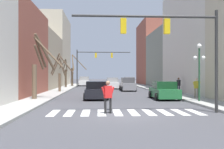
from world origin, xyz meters
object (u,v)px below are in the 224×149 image
car_driving_toward_lane (128,85)px  street_tree_right_far (65,74)px  car_parked_left_far (164,91)px  pedestrian_on_right_sidewalk (108,94)px  car_driving_away_lane (112,83)px  car_parked_left_near (84,81)px  traffic_signal_far (94,59)px  traffic_signal_near (172,36)px  street_tree_left_far (39,67)px  car_at_intersection (96,91)px  street_tree_right_mid (73,72)px  street_tree_right_near (60,73)px  pedestrian_near_right_corner (197,86)px  pedestrian_waiting_at_curb (179,84)px  car_parked_right_far (129,82)px  street_lamp_right_corner (199,60)px

car_driving_toward_lane → street_tree_right_far: size_ratio=1.02×
car_parked_left_far → pedestrian_on_right_sidewalk: 9.72m
car_driving_away_lane → car_driving_toward_lane: size_ratio=1.05×
car_parked_left_near → car_driving_away_lane: (4.88, -11.00, -0.04)m
street_tree_right_far → traffic_signal_far: bearing=29.1°
traffic_signal_near → traffic_signal_far: (-4.97, 30.75, 0.50)m
car_driving_away_lane → street_tree_right_far: 8.04m
car_driving_toward_lane → street_tree_left_far: street_tree_left_far is taller
car_at_intersection → street_tree_right_mid: 24.22m
street_tree_right_far → street_tree_left_far: bearing=-89.1°
car_driving_toward_lane → traffic_signal_near: bearing=-179.4°
street_tree_right_near → car_parked_left_far: bearing=-41.6°
traffic_signal_far → street_tree_right_far: bearing=-150.9°
pedestrian_on_right_sidewalk → street_tree_right_far: street_tree_right_far is taller
traffic_signal_near → pedestrian_near_right_corner: (4.39, 7.83, -3.14)m
traffic_signal_near → street_tree_left_far: traffic_signal_near is taller
traffic_signal_near → street_tree_left_far: bearing=139.2°
street_tree_left_far → car_driving_toward_lane: bearing=54.1°
pedestrian_waiting_at_curb → street_tree_right_mid: 23.27m
street_tree_right_mid → pedestrian_on_right_sidewalk: bearing=-81.3°
car_driving_toward_lane → street_tree_right_mid: street_tree_right_mid is taller
car_driving_away_lane → traffic_signal_far: bearing=31.0°
pedestrian_waiting_at_curb → street_tree_right_mid: street_tree_right_mid is taller
traffic_signal_near → street_tree_left_far: 12.23m
car_driving_toward_lane → car_at_intersection: bearing=160.2°
street_tree_right_near → street_tree_right_far: size_ratio=1.01×
pedestrian_waiting_at_curb → pedestrian_on_right_sidewalk: bearing=24.1°
car_driving_away_lane → pedestrian_waiting_at_curb: 13.90m
car_driving_away_lane → pedestrian_near_right_corner: pedestrian_near_right_corner is taller
car_driving_toward_lane → traffic_signal_far: bearing=24.4°
street_tree_right_near → street_tree_left_far: street_tree_left_far is taller
traffic_signal_far → car_driving_toward_lane: (4.74, -10.46, -3.98)m
car_driving_away_lane → pedestrian_on_right_sidewalk: size_ratio=2.69×
pedestrian_on_right_sidewalk → street_tree_right_near: (-5.12, 17.39, 1.27)m
car_parked_left_far → street_tree_right_near: size_ratio=0.90×
pedestrian_near_right_corner → pedestrian_on_right_sidewalk: size_ratio=0.94×
traffic_signal_far → car_parked_right_far: traffic_signal_far is taller
pedestrian_waiting_at_curb → street_tree_right_far: size_ratio=0.37×
car_parked_left_far → street_tree_right_mid: street_tree_right_mid is taller
car_parked_left_near → pedestrian_on_right_sidewalk: pedestrian_on_right_sidewalk is taller
car_at_intersection → car_driving_toward_lane: bearing=160.2°
car_driving_away_lane → street_tree_right_far: bearing=72.0°
street_tree_right_mid → car_driving_away_lane: bearing=-45.9°
car_driving_toward_lane → street_lamp_right_corner: bearing=-166.2°
car_at_intersection → car_parked_right_far: (5.98, 25.19, 0.07)m
pedestrian_waiting_at_curb → street_tree_right_far: bearing=-80.9°
car_driving_away_lane → car_parked_right_far: car_parked_right_far is taller
car_driving_away_lane → car_parked_right_far: 9.04m
car_parked_left_near → street_tree_right_near: street_tree_right_near is taller
car_at_intersection → car_parked_right_far: size_ratio=1.06×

